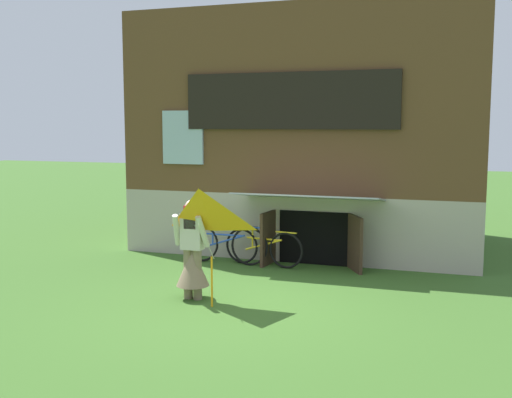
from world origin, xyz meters
TOP-DOWN VIEW (x-y plane):
  - ground_plane at (0.00, 0.00)m, footprint 60.00×60.00m
  - log_house at (-0.00, 5.27)m, footprint 7.31×5.67m
  - person at (-0.74, 0.00)m, footprint 0.61×0.52m
  - kite at (-0.38, -0.54)m, footprint 1.03×0.94m
  - bicycle_yellow at (-0.39, 2.54)m, footprint 1.65×0.28m
  - bicycle_blue at (-1.18, 2.49)m, footprint 1.80×0.08m

SIDE VIEW (x-z plane):
  - ground_plane at x=0.00m, z-range 0.00..0.00m
  - bicycle_yellow at x=-0.39m, z-range -0.01..0.75m
  - bicycle_blue at x=-1.18m, z-range -0.01..0.81m
  - person at x=-0.74m, z-range -0.13..1.46m
  - kite at x=-0.38m, z-range 0.49..2.23m
  - log_house at x=0.00m, z-range 0.00..5.09m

